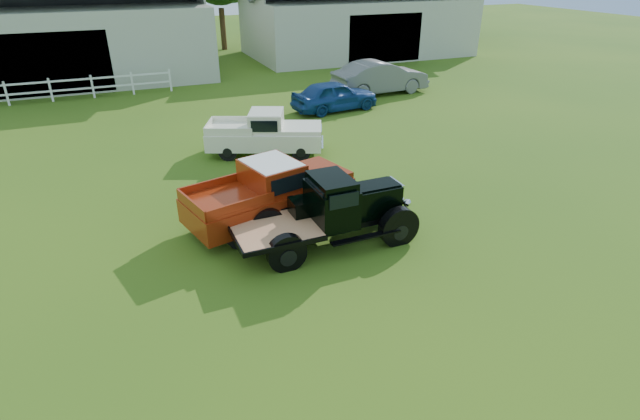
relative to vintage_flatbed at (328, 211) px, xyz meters
name	(u,v)px	position (x,y,z in m)	size (l,w,h in m)	color
ground	(332,272)	(-0.45, -1.27, -0.93)	(120.00, 120.00, 0.00)	#335814
shed_left	(48,31)	(-7.45, 24.73, 1.87)	(18.80, 10.20, 5.60)	#A3A791
shed_right	(357,18)	(13.55, 25.73, 1.67)	(16.80, 9.20, 5.20)	#A3A791
fence_rail	(29,92)	(-8.45, 18.73, -0.33)	(14.20, 0.16, 1.20)	white
vintage_flatbed	(328,211)	(0.00, 0.00, 0.00)	(4.68, 1.85, 1.85)	black
red_pickup	(270,192)	(-0.98, 1.78, -0.04)	(4.86, 1.87, 1.77)	maroon
white_pickup	(265,133)	(0.47, 7.04, -0.12)	(4.41, 1.71, 1.62)	#EEE9CF
misc_car_blue	(335,96)	(5.37, 11.59, -0.21)	(1.70, 4.24, 1.44)	navy
misc_car_grey	(380,77)	(9.08, 13.78, -0.06)	(1.84, 5.28, 1.74)	slate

